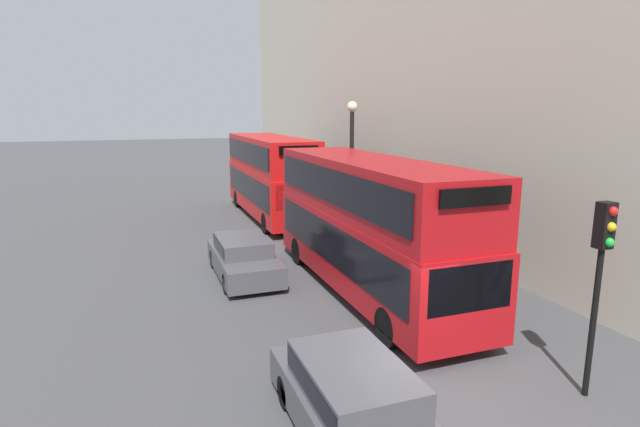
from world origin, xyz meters
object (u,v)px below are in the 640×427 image
(traffic_light, at_px, (601,260))
(bus_second_in_queue, at_px, (270,173))
(pedestrian, at_px, (450,273))
(bus_leading, at_px, (368,220))
(car_hatchback, at_px, (243,256))
(car_dark_sedan, at_px, (355,403))

(traffic_light, bearing_deg, bus_second_in_queue, 94.86)
(pedestrian, bearing_deg, bus_leading, 148.71)
(car_hatchback, xyz_separation_m, traffic_light, (5.03, -9.78, 2.14))
(bus_second_in_queue, relative_size, pedestrian, 5.94)
(bus_second_in_queue, relative_size, car_dark_sedan, 2.20)
(bus_leading, xyz_separation_m, bus_second_in_queue, (0.00, 12.16, 0.04))
(bus_second_in_queue, xyz_separation_m, car_hatchback, (-3.40, -9.32, -1.66))
(traffic_light, bearing_deg, car_dark_sedan, 176.96)
(bus_leading, height_order, car_dark_sedan, bus_leading)
(bus_second_in_queue, distance_m, pedestrian, 13.75)
(bus_leading, relative_size, bus_second_in_queue, 1.01)
(traffic_light, xyz_separation_m, pedestrian, (0.55, 5.62, -2.08))
(car_hatchback, distance_m, traffic_light, 11.20)
(car_dark_sedan, xyz_separation_m, car_hatchback, (-0.00, 9.52, -0.04))
(bus_second_in_queue, bearing_deg, bus_leading, -90.00)
(car_dark_sedan, height_order, pedestrian, pedestrian)
(bus_second_in_queue, bearing_deg, traffic_light, -85.14)
(car_dark_sedan, height_order, traffic_light, traffic_light)
(bus_leading, height_order, car_hatchback, bus_leading)
(car_hatchback, height_order, pedestrian, pedestrian)
(bus_leading, distance_m, pedestrian, 2.98)
(bus_second_in_queue, distance_m, car_hatchback, 10.06)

